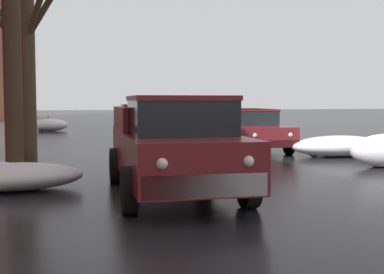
{
  "coord_description": "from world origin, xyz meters",
  "views": [
    {
      "loc": [
        -3.68,
        1.21,
        1.67
      ],
      "look_at": [
        -0.84,
        11.85,
        0.88
      ],
      "focal_mm": 46.5,
      "sensor_mm": 36.0,
      "label": 1
    }
  ],
  "objects_px": {
    "suv_grey_queued_behind_truck": "(147,111)",
    "sedan_maroon_parked_kerbside_close": "(248,129)",
    "sedan_darkblue_parked_far_down_block": "(173,117)",
    "sedan_black_at_far_intersection": "(131,112)",
    "sedan_silver_parked_kerbside_mid": "(197,121)",
    "bare_tree_second_along_sidewalk": "(14,9)",
    "bare_tree_mid_block": "(28,45)",
    "pickup_truck_maroon_approaching_near_lane": "(174,146)"
  },
  "relations": [
    {
      "from": "bare_tree_mid_block",
      "to": "pickup_truck_maroon_approaching_near_lane",
      "type": "relative_size",
      "value": 1.22
    },
    {
      "from": "pickup_truck_maroon_approaching_near_lane",
      "to": "sedan_silver_parked_kerbside_mid",
      "type": "xyz_separation_m",
      "value": [
        4.28,
        13.97,
        -0.13
      ]
    },
    {
      "from": "bare_tree_second_along_sidewalk",
      "to": "sedan_maroon_parked_kerbside_close",
      "type": "height_order",
      "value": "bare_tree_second_along_sidewalk"
    },
    {
      "from": "suv_grey_queued_behind_truck",
      "to": "sedan_black_at_far_intersection",
      "type": "bearing_deg",
      "value": 91.98
    },
    {
      "from": "sedan_darkblue_parked_far_down_block",
      "to": "sedan_black_at_far_intersection",
      "type": "distance_m",
      "value": 13.87
    },
    {
      "from": "sedan_black_at_far_intersection",
      "to": "bare_tree_mid_block",
      "type": "bearing_deg",
      "value": -103.96
    },
    {
      "from": "sedan_maroon_parked_kerbside_close",
      "to": "sedan_darkblue_parked_far_down_block",
      "type": "height_order",
      "value": "same"
    },
    {
      "from": "sedan_silver_parked_kerbside_mid",
      "to": "sedan_black_at_far_intersection",
      "type": "bearing_deg",
      "value": 90.64
    },
    {
      "from": "sedan_maroon_parked_kerbside_close",
      "to": "sedan_darkblue_parked_far_down_block",
      "type": "distance_m",
      "value": 13.38
    },
    {
      "from": "sedan_darkblue_parked_far_down_block",
      "to": "suv_grey_queued_behind_truck",
      "type": "relative_size",
      "value": 0.92
    },
    {
      "from": "pickup_truck_maroon_approaching_near_lane",
      "to": "sedan_silver_parked_kerbside_mid",
      "type": "relative_size",
      "value": 1.21
    },
    {
      "from": "sedan_black_at_far_intersection",
      "to": "sedan_silver_parked_kerbside_mid",
      "type": "bearing_deg",
      "value": -89.36
    },
    {
      "from": "bare_tree_second_along_sidewalk",
      "to": "suv_grey_queued_behind_truck",
      "type": "bearing_deg",
      "value": 74.79
    },
    {
      "from": "bare_tree_second_along_sidewalk",
      "to": "sedan_silver_parked_kerbside_mid",
      "type": "height_order",
      "value": "bare_tree_second_along_sidewalk"
    },
    {
      "from": "sedan_darkblue_parked_far_down_block",
      "to": "sedan_maroon_parked_kerbside_close",
      "type": "bearing_deg",
      "value": -91.76
    },
    {
      "from": "sedan_maroon_parked_kerbside_close",
      "to": "sedan_black_at_far_intersection",
      "type": "relative_size",
      "value": 1.0
    },
    {
      "from": "bare_tree_second_along_sidewalk",
      "to": "sedan_maroon_parked_kerbside_close",
      "type": "relative_size",
      "value": 1.55
    },
    {
      "from": "pickup_truck_maroon_approaching_near_lane",
      "to": "sedan_black_at_far_intersection",
      "type": "relative_size",
      "value": 1.12
    },
    {
      "from": "bare_tree_second_along_sidewalk",
      "to": "sedan_darkblue_parked_far_down_block",
      "type": "relative_size",
      "value": 1.54
    },
    {
      "from": "suv_grey_queued_behind_truck",
      "to": "sedan_black_at_far_intersection",
      "type": "height_order",
      "value": "suv_grey_queued_behind_truck"
    },
    {
      "from": "sedan_darkblue_parked_far_down_block",
      "to": "sedan_black_at_far_intersection",
      "type": "xyz_separation_m",
      "value": [
        -0.53,
        13.86,
        0.0
      ]
    },
    {
      "from": "sedan_black_at_far_intersection",
      "to": "sedan_darkblue_parked_far_down_block",
      "type": "bearing_deg",
      "value": -87.81
    },
    {
      "from": "pickup_truck_maroon_approaching_near_lane",
      "to": "sedan_maroon_parked_kerbside_close",
      "type": "bearing_deg",
      "value": 59.55
    },
    {
      "from": "sedan_darkblue_parked_far_down_block",
      "to": "sedan_black_at_far_intersection",
      "type": "relative_size",
      "value": 1.01
    },
    {
      "from": "suv_grey_queued_behind_truck",
      "to": "sedan_maroon_parked_kerbside_close",
      "type": "bearing_deg",
      "value": -90.31
    },
    {
      "from": "sedan_maroon_parked_kerbside_close",
      "to": "sedan_black_at_far_intersection",
      "type": "bearing_deg",
      "value": 90.25
    },
    {
      "from": "bare_tree_mid_block",
      "to": "sedan_black_at_far_intersection",
      "type": "distance_m",
      "value": 28.53
    },
    {
      "from": "bare_tree_mid_block",
      "to": "sedan_black_at_far_intersection",
      "type": "relative_size",
      "value": 1.37
    },
    {
      "from": "pickup_truck_maroon_approaching_near_lane",
      "to": "sedan_darkblue_parked_far_down_block",
      "type": "height_order",
      "value": "pickup_truck_maroon_approaching_near_lane"
    },
    {
      "from": "sedan_silver_parked_kerbside_mid",
      "to": "suv_grey_queued_behind_truck",
      "type": "xyz_separation_m",
      "value": [
        0.0,
        13.76,
        0.24
      ]
    },
    {
      "from": "suv_grey_queued_behind_truck",
      "to": "pickup_truck_maroon_approaching_near_lane",
      "type": "bearing_deg",
      "value": -98.78
    },
    {
      "from": "pickup_truck_maroon_approaching_near_lane",
      "to": "sedan_black_at_far_intersection",
      "type": "height_order",
      "value": "pickup_truck_maroon_approaching_near_lane"
    },
    {
      "from": "suv_grey_queued_behind_truck",
      "to": "bare_tree_mid_block",
      "type": "bearing_deg",
      "value": -108.67
    },
    {
      "from": "pickup_truck_maroon_approaching_near_lane",
      "to": "sedan_maroon_parked_kerbside_close",
      "type": "distance_m",
      "value": 8.23
    },
    {
      "from": "sedan_darkblue_parked_far_down_block",
      "to": "sedan_black_at_far_intersection",
      "type": "height_order",
      "value": "same"
    },
    {
      "from": "bare_tree_second_along_sidewalk",
      "to": "suv_grey_queued_behind_truck",
      "type": "height_order",
      "value": "bare_tree_second_along_sidewalk"
    },
    {
      "from": "bare_tree_mid_block",
      "to": "sedan_darkblue_parked_far_down_block",
      "type": "distance_m",
      "value": 15.79
    },
    {
      "from": "bare_tree_second_along_sidewalk",
      "to": "sedan_silver_parked_kerbside_mid",
      "type": "distance_m",
      "value": 14.36
    },
    {
      "from": "sedan_silver_parked_kerbside_mid",
      "to": "suv_grey_queued_behind_truck",
      "type": "bearing_deg",
      "value": 90.0
    },
    {
      "from": "sedan_silver_parked_kerbside_mid",
      "to": "bare_tree_second_along_sidewalk",
      "type": "bearing_deg",
      "value": -120.04
    },
    {
      "from": "sedan_darkblue_parked_far_down_block",
      "to": "bare_tree_mid_block",
      "type": "bearing_deg",
      "value": -118.3
    },
    {
      "from": "bare_tree_second_along_sidewalk",
      "to": "sedan_darkblue_parked_far_down_block",
      "type": "distance_m",
      "value": 20.28
    }
  ]
}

